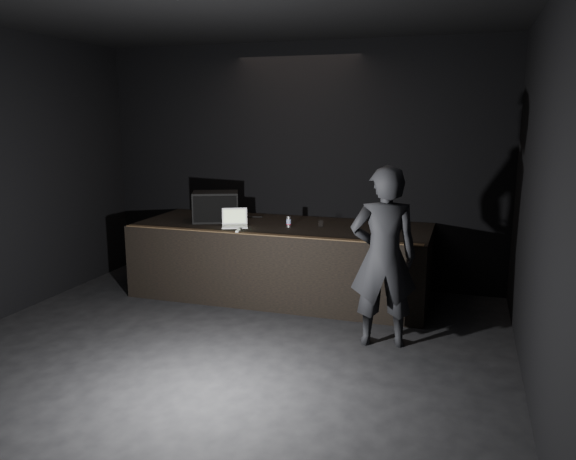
% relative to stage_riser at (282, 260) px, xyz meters
% --- Properties ---
extents(ground, '(7.00, 7.00, 0.00)m').
position_rel_stage_riser_xyz_m(ground, '(0.00, -2.73, -0.50)').
color(ground, black).
rests_on(ground, ground).
extents(room_walls, '(6.10, 7.10, 3.52)m').
position_rel_stage_riser_xyz_m(room_walls, '(0.00, -2.73, 1.52)').
color(room_walls, black).
rests_on(room_walls, ground).
extents(stage_riser, '(4.00, 1.50, 1.00)m').
position_rel_stage_riser_xyz_m(stage_riser, '(0.00, 0.00, 0.00)').
color(stage_riser, black).
rests_on(stage_riser, ground).
extents(riser_lip, '(3.92, 0.10, 0.01)m').
position_rel_stage_riser_xyz_m(riser_lip, '(0.00, -0.71, 0.51)').
color(riser_lip, brown).
rests_on(riser_lip, stage_riser).
extents(stage_monitor, '(0.75, 0.66, 0.42)m').
position_rel_stage_riser_xyz_m(stage_monitor, '(-0.96, -0.06, 0.71)').
color(stage_monitor, black).
rests_on(stage_monitor, stage_riser).
extents(cable, '(0.89, 0.27, 0.02)m').
position_rel_stage_riser_xyz_m(cable, '(-0.88, 0.30, 0.51)').
color(cable, black).
rests_on(cable, stage_riser).
extents(laptop, '(0.43, 0.41, 0.23)m').
position_rel_stage_riser_xyz_m(laptop, '(-0.57, -0.31, 0.56)').
color(laptop, silver).
rests_on(laptop, stage_riser).
extents(beer_can, '(0.06, 0.06, 0.15)m').
position_rel_stage_riser_xyz_m(beer_can, '(0.15, -0.15, 0.57)').
color(beer_can, silver).
rests_on(beer_can, stage_riser).
extents(plastic_cup, '(0.07, 0.07, 0.09)m').
position_rel_stage_riser_xyz_m(plastic_cup, '(0.55, 0.01, 0.54)').
color(plastic_cup, white).
rests_on(plastic_cup, stage_riser).
extents(wii_remote, '(0.06, 0.16, 0.03)m').
position_rel_stage_riser_xyz_m(wii_remote, '(-0.37, -0.65, 0.51)').
color(wii_remote, silver).
rests_on(wii_remote, stage_riser).
extents(person, '(0.81, 0.63, 1.97)m').
position_rel_stage_riser_xyz_m(person, '(1.58, -1.32, 0.48)').
color(person, black).
rests_on(person, ground).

